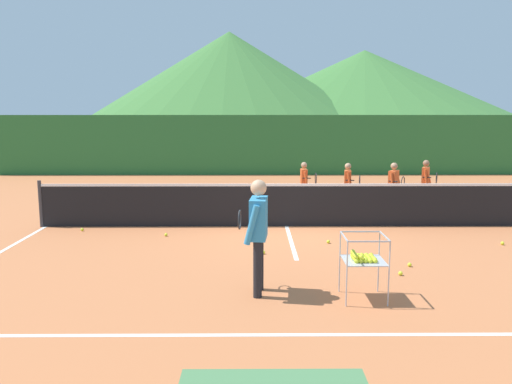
% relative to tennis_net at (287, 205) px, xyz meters
% --- Properties ---
extents(ground_plane, '(120.00, 120.00, 0.00)m').
position_rel_tennis_net_xyz_m(ground_plane, '(0.00, 0.00, -0.50)').
color(ground_plane, '#C67042').
extents(line_baseline_near, '(10.86, 0.08, 0.01)m').
position_rel_tennis_net_xyz_m(line_baseline_near, '(0.00, -5.71, -0.50)').
color(line_baseline_near, white).
rests_on(line_baseline_near, ground).
extents(line_baseline_far, '(10.86, 0.08, 0.01)m').
position_rel_tennis_net_xyz_m(line_baseline_far, '(0.00, 6.44, -0.50)').
color(line_baseline_far, white).
rests_on(line_baseline_far, ground).
extents(line_sideline_west, '(0.08, 12.15, 0.01)m').
position_rel_tennis_net_xyz_m(line_sideline_west, '(-5.43, 0.00, -0.50)').
color(line_sideline_west, white).
rests_on(line_sideline_west, ground).
extents(line_service_center, '(0.08, 5.40, 0.01)m').
position_rel_tennis_net_xyz_m(line_service_center, '(0.00, 0.00, -0.50)').
color(line_service_center, white).
rests_on(line_service_center, ground).
extents(tennis_net, '(11.11, 0.08, 1.05)m').
position_rel_tennis_net_xyz_m(tennis_net, '(0.00, 0.00, 0.00)').
color(tennis_net, '#333338').
rests_on(tennis_net, ground).
extents(instructor, '(0.43, 0.78, 1.64)m').
position_rel_tennis_net_xyz_m(instructor, '(-0.70, -4.31, 0.49)').
color(instructor, black).
rests_on(instructor, ground).
extents(student_0, '(0.40, 0.59, 1.21)m').
position_rel_tennis_net_xyz_m(student_0, '(0.64, 2.50, 0.23)').
color(student_0, silver).
rests_on(student_0, ground).
extents(student_1, '(0.41, 0.64, 1.23)m').
position_rel_tennis_net_xyz_m(student_1, '(1.74, 2.00, 0.24)').
color(student_1, silver).
rests_on(student_1, ground).
extents(student_2, '(0.42, 0.70, 1.28)m').
position_rel_tennis_net_xyz_m(student_2, '(2.84, 1.60, 0.27)').
color(student_2, navy).
rests_on(student_2, ground).
extents(student_3, '(0.41, 0.69, 1.26)m').
position_rel_tennis_net_xyz_m(student_3, '(3.94, 2.45, 0.26)').
color(student_3, silver).
rests_on(student_3, ground).
extents(ball_cart, '(0.58, 0.58, 0.90)m').
position_rel_tennis_net_xyz_m(ball_cart, '(0.74, -4.55, 0.09)').
color(ball_cart, '#B7B7BC').
rests_on(ball_cart, ground).
extents(tennis_ball_0, '(0.07, 0.07, 0.07)m').
position_rel_tennis_net_xyz_m(tennis_ball_0, '(1.86, -3.06, -0.47)').
color(tennis_ball_0, yellow).
rests_on(tennis_ball_0, ground).
extents(tennis_ball_1, '(0.07, 0.07, 0.07)m').
position_rel_tennis_net_xyz_m(tennis_ball_1, '(-2.57, -0.92, -0.47)').
color(tennis_ball_1, yellow).
rests_on(tennis_ball_1, ground).
extents(tennis_ball_2, '(0.07, 0.07, 0.07)m').
position_rel_tennis_net_xyz_m(tennis_ball_2, '(1.58, -3.53, -0.47)').
color(tennis_ball_2, yellow).
rests_on(tennis_ball_2, ground).
extents(tennis_ball_4, '(0.07, 0.07, 0.07)m').
position_rel_tennis_net_xyz_m(tennis_ball_4, '(4.10, -1.67, -0.47)').
color(tennis_ball_4, yellow).
rests_on(tennis_ball_4, ground).
extents(tennis_ball_5, '(0.07, 0.07, 0.07)m').
position_rel_tennis_net_xyz_m(tennis_ball_5, '(-0.66, -2.40, -0.47)').
color(tennis_ball_5, yellow).
rests_on(tennis_ball_5, ground).
extents(tennis_ball_6, '(0.07, 0.07, 0.07)m').
position_rel_tennis_net_xyz_m(tennis_ball_6, '(-4.47, -0.44, -0.47)').
color(tennis_ball_6, yellow).
rests_on(tennis_ball_6, ground).
extents(tennis_ball_7, '(0.07, 0.07, 0.07)m').
position_rel_tennis_net_xyz_m(tennis_ball_7, '(0.72, -1.53, -0.47)').
color(tennis_ball_7, yellow).
rests_on(tennis_ball_7, ground).
extents(tennis_ball_8, '(0.07, 0.07, 0.07)m').
position_rel_tennis_net_xyz_m(tennis_ball_8, '(-0.57, -2.28, -0.47)').
color(tennis_ball_8, yellow).
rests_on(tennis_ball_8, ground).
extents(windscreen_fence, '(23.90, 0.08, 2.41)m').
position_rel_tennis_net_xyz_m(windscreen_fence, '(0.00, 9.45, 0.70)').
color(windscreen_fence, '#286B33').
rests_on(windscreen_fence, ground).
extents(hill_0, '(59.68, 59.68, 13.55)m').
position_rel_tennis_net_xyz_m(hill_0, '(19.98, 86.37, 6.28)').
color(hill_0, '#427A38').
rests_on(hill_0, ground).
extents(hill_1, '(51.50, 51.50, 15.64)m').
position_rel_tennis_net_xyz_m(hill_1, '(-4.63, 78.10, 7.32)').
color(hill_1, '#427A38').
rests_on(hill_1, ground).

